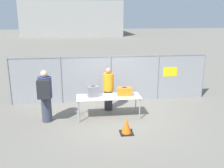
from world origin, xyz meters
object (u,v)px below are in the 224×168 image
Objects in this scene: security_worker_near at (108,89)px; utility_trailer at (129,82)px; suitcase_grey at (93,92)px; suitcase_orange at (124,92)px; traveler_hooded at (45,94)px; inspection_table at (109,98)px; traffic_cone at (127,126)px.

security_worker_near is 2.93m from utility_trailer.
suitcase_grey is 0.94m from security_worker_near.
traveler_hooded reaches higher than suitcase_orange.
suitcase_grey is 0.75× the size of suitcase_orange.
inspection_table is 0.74m from security_worker_near.
security_worker_near is (-0.49, 0.69, -0.08)m from suitcase_orange.
inspection_table is 2.13m from traveler_hooded.
utility_trailer is (0.80, 3.28, -0.53)m from suitcase_orange.
suitcase_orange is at bearing 132.92° from security_worker_near.
utility_trailer is at bearing 67.57° from inspection_table.
traveler_hooded reaches higher than suitcase_grey.
traveler_hooded is 2.35m from security_worker_near.
suitcase_orange is 0.13× the size of utility_trailer.
suitcase_orange is (1.10, 0.02, -0.05)m from suitcase_grey.
suitcase_orange is 0.85m from security_worker_near.
traffic_cone is at bearing 106.35° from security_worker_near.
suitcase_grey reaches higher than suitcase_orange.
traffic_cone is at bearing -55.13° from suitcase_grey.
security_worker_near is at bearing 99.00° from traffic_cone.
suitcase_orange reaches higher than traffic_cone.
suitcase_orange is at bearing -103.77° from utility_trailer.
traveler_hooded is at bearing -176.24° from suitcase_orange.
suitcase_orange is (0.57, 0.04, 0.19)m from inspection_table.
inspection_table is 0.54× the size of utility_trailer.
inspection_table is at bearing 106.81° from traffic_cone.
traveler_hooded reaches higher than security_worker_near.
suitcase_orange is 2.68m from traveler_hooded.
suitcase_orange is 1.53m from traffic_cone.
security_worker_near is (0.07, 0.73, 0.12)m from inspection_table.
security_worker_near is 0.40× the size of utility_trailer.
traveler_hooded reaches higher than traffic_cone.
utility_trailer is at bearing 78.17° from traffic_cone.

